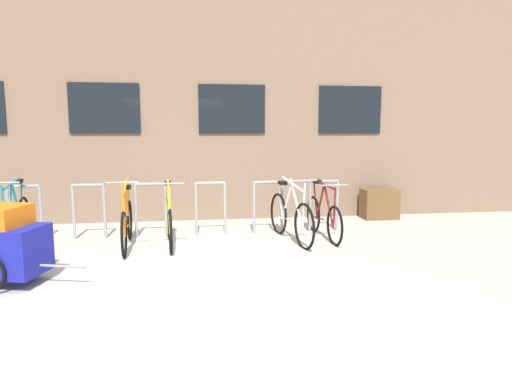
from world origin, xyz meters
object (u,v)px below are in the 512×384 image
bicycle_teal (15,223)px  bicycle_orange (127,223)px  bicycle_yellow (169,221)px  bicycle_maroon (323,216)px  bicycle_white (290,217)px  bike_trailer (2,243)px  planter_box (379,204)px

bicycle_teal → bicycle_orange: bearing=-2.8°
bicycle_yellow → bicycle_maroon: size_ratio=1.00×
bicycle_orange → bicycle_yellow: bicycle_orange is taller
bicycle_yellow → bicycle_white: (1.94, 0.00, 0.02)m
bicycle_teal → bike_trailer: (0.43, -1.61, 0.08)m
bicycle_orange → bicycle_maroon: bearing=3.1°
bicycle_maroon → bicycle_teal: size_ratio=0.92×
bike_trailer → bicycle_orange: bearing=51.4°
bicycle_orange → bike_trailer: bicycle_orange is taller
bike_trailer → planter_box: size_ratio=2.12×
bicycle_yellow → bicycle_white: size_ratio=0.93×
bicycle_teal → bicycle_white: bicycle_teal is taller
bike_trailer → planter_box: bike_trailer is taller
bicycle_yellow → bicycle_maroon: 2.54m
bike_trailer → planter_box: 6.75m
bicycle_yellow → bicycle_teal: size_ratio=0.92×
bicycle_maroon → bicycle_teal: bearing=-178.9°
bicycle_teal → bike_trailer: 1.66m
bicycle_maroon → planter_box: bearing=41.6°
bicycle_teal → bicycle_white: bearing=-0.4°
bicycle_yellow → bike_trailer: bearing=-139.6°
bicycle_orange → bicycle_white: size_ratio=0.99×
bicycle_yellow → bicycle_teal: bearing=179.3°
bicycle_white → planter_box: size_ratio=2.56×
bicycle_yellow → bike_trailer: (-1.86, -1.58, 0.11)m
bicycle_yellow → planter_box: 4.41m
bike_trailer → bicycle_white: bearing=22.5°
bicycle_maroon → bicycle_white: size_ratio=0.93×
bicycle_teal → bike_trailer: bearing=-75.1°
bicycle_maroon → bicycle_yellow: bearing=-177.3°
bicycle_maroon → planter_box: 2.14m
bicycle_yellow → bicycle_maroon: bearing=2.7°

